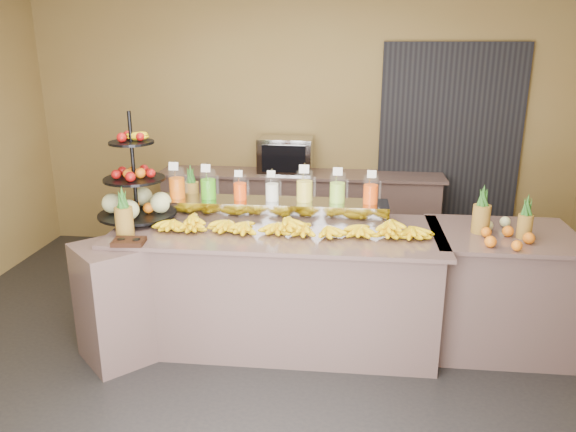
% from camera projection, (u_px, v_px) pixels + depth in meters
% --- Properties ---
extents(ground, '(6.00, 6.00, 0.00)m').
position_uv_depth(ground, '(273.00, 358.00, 4.27)').
color(ground, black).
rests_on(ground, ground).
extents(room_envelope, '(6.04, 5.02, 2.82)m').
position_uv_depth(room_envelope, '(308.00, 98.00, 4.43)').
color(room_envelope, olive).
rests_on(room_envelope, ground).
extents(buffet_counter, '(2.75, 1.25, 0.93)m').
position_uv_depth(buffet_counter, '(263.00, 287.00, 4.39)').
color(buffet_counter, gray).
rests_on(buffet_counter, ground).
extents(right_counter, '(1.08, 0.88, 0.93)m').
position_uv_depth(right_counter, '(498.00, 290.00, 4.33)').
color(right_counter, gray).
rests_on(right_counter, ground).
extents(back_ledge, '(3.10, 0.55, 0.93)m').
position_uv_depth(back_ledge, '(300.00, 213.00, 6.26)').
color(back_ledge, gray).
rests_on(back_ledge, ground).
extents(pitcher_tray, '(1.85, 0.30, 0.15)m').
position_uv_depth(pitcher_tray, '(272.00, 209.00, 4.53)').
color(pitcher_tray, gray).
rests_on(pitcher_tray, buffet_counter).
extents(juice_pitcher_orange_a, '(0.13, 0.14, 0.32)m').
position_uv_depth(juice_pitcher_orange_a, '(177.00, 185.00, 4.55)').
color(juice_pitcher_orange_a, silver).
rests_on(juice_pitcher_orange_a, pitcher_tray).
extents(juice_pitcher_green, '(0.13, 0.13, 0.31)m').
position_uv_depth(juice_pitcher_green, '(208.00, 186.00, 4.53)').
color(juice_pitcher_green, silver).
rests_on(juice_pitcher_green, pitcher_tray).
extents(juice_pitcher_orange_b, '(0.11, 0.11, 0.26)m').
position_uv_depth(juice_pitcher_orange_b, '(240.00, 189.00, 4.50)').
color(juice_pitcher_orange_b, silver).
rests_on(juice_pitcher_orange_b, pitcher_tray).
extents(juice_pitcher_milk, '(0.11, 0.11, 0.27)m').
position_uv_depth(juice_pitcher_milk, '(272.00, 190.00, 4.48)').
color(juice_pitcher_milk, silver).
rests_on(juice_pitcher_milk, pitcher_tray).
extents(juice_pitcher_lemon, '(0.13, 0.14, 0.32)m').
position_uv_depth(juice_pitcher_lemon, '(305.00, 188.00, 4.44)').
color(juice_pitcher_lemon, silver).
rests_on(juice_pitcher_lemon, pitcher_tray).
extents(juice_pitcher_lime, '(0.13, 0.13, 0.31)m').
position_uv_depth(juice_pitcher_lime, '(337.00, 190.00, 4.42)').
color(juice_pitcher_lime, silver).
rests_on(juice_pitcher_lime, pitcher_tray).
extents(juice_pitcher_orange_c, '(0.12, 0.12, 0.29)m').
position_uv_depth(juice_pitcher_orange_c, '(371.00, 191.00, 4.39)').
color(juice_pitcher_orange_c, silver).
rests_on(juice_pitcher_orange_c, pitcher_tray).
extents(banana_heap, '(2.08, 0.19, 0.17)m').
position_uv_depth(banana_heap, '(290.00, 225.00, 4.17)').
color(banana_heap, yellow).
rests_on(banana_heap, buffet_counter).
extents(fruit_stand, '(0.71, 0.71, 0.87)m').
position_uv_depth(fruit_stand, '(140.00, 193.00, 4.44)').
color(fruit_stand, black).
rests_on(fruit_stand, buffet_counter).
extents(condiment_caddy, '(0.23, 0.18, 0.03)m').
position_uv_depth(condiment_caddy, '(129.00, 242.00, 3.97)').
color(condiment_caddy, black).
rests_on(condiment_caddy, buffet_counter).
extents(pineapple_left_a, '(0.13, 0.13, 0.38)m').
position_uv_depth(pineapple_left_a, '(124.00, 218.00, 4.08)').
color(pineapple_left_a, brown).
rests_on(pineapple_left_a, buffet_counter).
extents(pineapple_left_b, '(0.13, 0.13, 0.40)m').
position_uv_depth(pineapple_left_b, '(191.00, 193.00, 4.75)').
color(pineapple_left_b, brown).
rests_on(pineapple_left_b, buffet_counter).
extents(right_fruit_pile, '(0.40, 0.38, 0.21)m').
position_uv_depth(right_fruit_pile, '(503.00, 230.00, 4.05)').
color(right_fruit_pile, brown).
rests_on(right_fruit_pile, right_counter).
extents(oven_warmer, '(0.58, 0.42, 0.38)m').
position_uv_depth(oven_warmer, '(286.00, 155.00, 6.08)').
color(oven_warmer, gray).
rests_on(oven_warmer, back_ledge).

